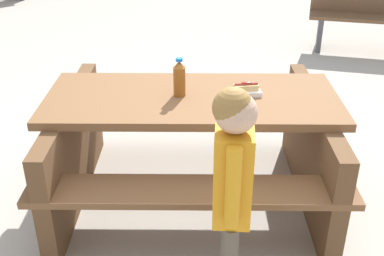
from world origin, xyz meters
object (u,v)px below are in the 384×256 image
at_px(hotdog_tray, 246,90).
at_px(park_bench_near, 373,15).
at_px(picnic_table, 192,139).
at_px(soda_bottle, 179,79).
at_px(child_in_coat, 232,178).

height_order(hotdog_tray, park_bench_near, park_bench_near).
bearing_deg(picnic_table, soda_bottle, -167.56).
height_order(soda_bottle, park_bench_near, soda_bottle).
distance_m(picnic_table, hotdog_tray, 0.47).
xyz_separation_m(picnic_table, child_in_coat, (0.43, -0.84, 0.32)).
relative_size(child_in_coat, park_bench_near, 0.79).
relative_size(hotdog_tray, child_in_coat, 0.17).
height_order(child_in_coat, park_bench_near, child_in_coat).
bearing_deg(child_in_coat, hotdog_tray, 97.14).
xyz_separation_m(picnic_table, soda_bottle, (-0.07, -0.02, 0.42)).
bearing_deg(park_bench_near, hotdog_tray, -104.93).
height_order(soda_bottle, child_in_coat, child_in_coat).
height_order(hotdog_tray, child_in_coat, child_in_coat).
bearing_deg(child_in_coat, picnic_table, 117.15).
distance_m(picnic_table, child_in_coat, 1.00).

